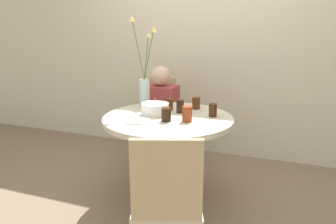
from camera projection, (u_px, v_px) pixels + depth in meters
ground_plane at (168, 197)px, 2.85m from camera, size 16.00×16.00×0.00m
wall_back at (207, 40)px, 3.61m from camera, size 8.00×0.05×2.60m
dining_table at (168, 132)px, 2.70m from camera, size 1.06×1.06×0.73m
chair_far_back at (160, 115)px, 3.59m from camera, size 0.54×0.54×0.89m
chair_left_flank at (167, 199)px, 1.85m from camera, size 0.51×0.51×0.89m
birthday_cake at (155, 109)px, 2.72m from camera, size 0.23×0.23×0.14m
flower_vase at (145, 84)px, 2.91m from camera, size 0.18×0.23×0.80m
side_plate at (138, 121)px, 2.53m from camera, size 0.20×0.20×0.01m
drink_glass_0 at (196, 103)px, 2.90m from camera, size 0.07×0.07×0.11m
drink_glass_1 at (213, 110)px, 2.66m from camera, size 0.07×0.07×0.11m
drink_glass_2 at (169, 104)px, 2.87m from camera, size 0.07×0.07×0.10m
drink_glass_3 at (187, 114)px, 2.52m from camera, size 0.08×0.08×0.12m
drink_glass_4 at (180, 106)px, 2.77m from camera, size 0.06×0.06×0.11m
drink_glass_5 at (166, 115)px, 2.53m from camera, size 0.08×0.08×0.10m
person_guest at (161, 119)px, 3.44m from camera, size 0.34×0.24×1.05m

